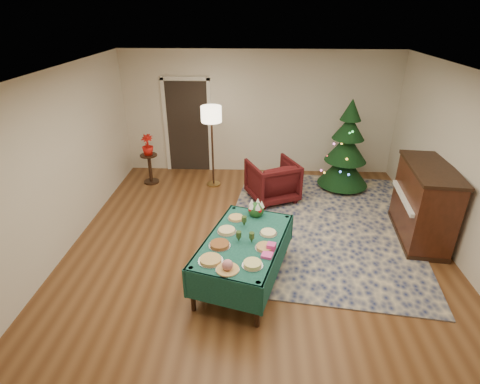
{
  "coord_description": "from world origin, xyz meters",
  "views": [
    {
      "loc": [
        -0.05,
        -4.68,
        3.49
      ],
      "look_at": [
        -0.29,
        0.61,
        0.85
      ],
      "focal_mm": 28.0,
      "sensor_mm": 36.0,
      "label": 1
    }
  ],
  "objects_px": {
    "buffet_table": "(244,248)",
    "side_table": "(150,169)",
    "christmas_tree": "(346,150)",
    "piano": "(423,204)",
    "armchair": "(272,179)",
    "gift_box": "(271,247)",
    "potted_plant": "(148,149)",
    "floor_lamp": "(211,119)"
  },
  "relations": [
    {
      "from": "buffet_table",
      "to": "side_table",
      "type": "height_order",
      "value": "buffet_table"
    },
    {
      "from": "christmas_tree",
      "to": "piano",
      "type": "height_order",
      "value": "christmas_tree"
    },
    {
      "from": "armchair",
      "to": "gift_box",
      "type": "bearing_deg",
      "value": 63.78
    },
    {
      "from": "potted_plant",
      "to": "piano",
      "type": "distance_m",
      "value": 5.37
    },
    {
      "from": "floor_lamp",
      "to": "piano",
      "type": "distance_m",
      "value": 4.17
    },
    {
      "from": "buffet_table",
      "to": "gift_box",
      "type": "relative_size",
      "value": 18.0
    },
    {
      "from": "buffet_table",
      "to": "floor_lamp",
      "type": "distance_m",
      "value": 3.33
    },
    {
      "from": "side_table",
      "to": "floor_lamp",
      "type": "bearing_deg",
      "value": -2.36
    },
    {
      "from": "armchair",
      "to": "side_table",
      "type": "relative_size",
      "value": 1.37
    },
    {
      "from": "gift_box",
      "to": "floor_lamp",
      "type": "relative_size",
      "value": 0.06
    },
    {
      "from": "armchair",
      "to": "christmas_tree",
      "type": "distance_m",
      "value": 1.68
    },
    {
      "from": "armchair",
      "to": "side_table",
      "type": "height_order",
      "value": "armchair"
    },
    {
      "from": "gift_box",
      "to": "piano",
      "type": "bearing_deg",
      "value": 30.09
    },
    {
      "from": "armchair",
      "to": "piano",
      "type": "distance_m",
      "value": 2.71
    },
    {
      "from": "buffet_table",
      "to": "armchair",
      "type": "height_order",
      "value": "armchair"
    },
    {
      "from": "buffet_table",
      "to": "floor_lamp",
      "type": "relative_size",
      "value": 1.13
    },
    {
      "from": "armchair",
      "to": "christmas_tree",
      "type": "bearing_deg",
      "value": 178.03
    },
    {
      "from": "floor_lamp",
      "to": "potted_plant",
      "type": "xyz_separation_m",
      "value": [
        -1.38,
        0.06,
        -0.68
      ]
    },
    {
      "from": "gift_box",
      "to": "side_table",
      "type": "distance_m",
      "value": 4.23
    },
    {
      "from": "piano",
      "to": "armchair",
      "type": "bearing_deg",
      "value": 152.01
    },
    {
      "from": "potted_plant",
      "to": "christmas_tree",
      "type": "bearing_deg",
      "value": -0.86
    },
    {
      "from": "potted_plant",
      "to": "side_table",
      "type": "bearing_deg",
      "value": 0.0
    },
    {
      "from": "piano",
      "to": "side_table",
      "type": "bearing_deg",
      "value": 158.85
    },
    {
      "from": "christmas_tree",
      "to": "side_table",
      "type": "bearing_deg",
      "value": 179.14
    },
    {
      "from": "armchair",
      "to": "potted_plant",
      "type": "xyz_separation_m",
      "value": [
        -2.62,
        0.67,
        0.33
      ]
    },
    {
      "from": "floor_lamp",
      "to": "potted_plant",
      "type": "distance_m",
      "value": 1.54
    },
    {
      "from": "floor_lamp",
      "to": "potted_plant",
      "type": "relative_size",
      "value": 3.91
    },
    {
      "from": "gift_box",
      "to": "side_table",
      "type": "xyz_separation_m",
      "value": [
        -2.51,
        3.38,
        -0.4
      ]
    },
    {
      "from": "side_table",
      "to": "christmas_tree",
      "type": "relative_size",
      "value": 0.34
    },
    {
      "from": "buffet_table",
      "to": "side_table",
      "type": "distance_m",
      "value": 3.83
    },
    {
      "from": "buffet_table",
      "to": "potted_plant",
      "type": "bearing_deg",
      "value": 124.21
    },
    {
      "from": "armchair",
      "to": "floor_lamp",
      "type": "relative_size",
      "value": 0.52
    },
    {
      "from": "christmas_tree",
      "to": "buffet_table",
      "type": "bearing_deg",
      "value": -122.55
    },
    {
      "from": "armchair",
      "to": "floor_lamp",
      "type": "height_order",
      "value": "floor_lamp"
    },
    {
      "from": "gift_box",
      "to": "piano",
      "type": "xyz_separation_m",
      "value": [
        2.5,
        1.45,
        -0.09
      ]
    },
    {
      "from": "side_table",
      "to": "christmas_tree",
      "type": "height_order",
      "value": "christmas_tree"
    },
    {
      "from": "gift_box",
      "to": "christmas_tree",
      "type": "relative_size",
      "value": 0.06
    },
    {
      "from": "buffet_table",
      "to": "christmas_tree",
      "type": "height_order",
      "value": "christmas_tree"
    },
    {
      "from": "side_table",
      "to": "potted_plant",
      "type": "height_order",
      "value": "potted_plant"
    },
    {
      "from": "potted_plant",
      "to": "piano",
      "type": "xyz_separation_m",
      "value": [
        5.01,
        -1.94,
        -0.15
      ]
    },
    {
      "from": "floor_lamp",
      "to": "potted_plant",
      "type": "bearing_deg",
      "value": 177.64
    },
    {
      "from": "armchair",
      "to": "potted_plant",
      "type": "distance_m",
      "value": 2.72
    }
  ]
}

